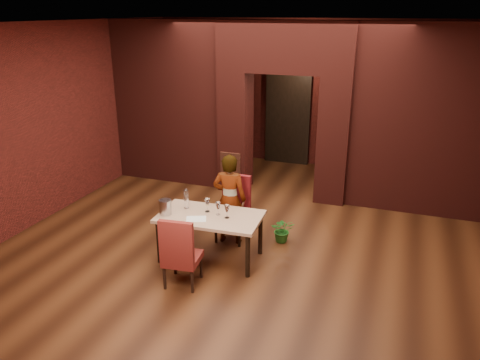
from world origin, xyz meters
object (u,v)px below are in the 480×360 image
at_px(person_seated, 230,199).
at_px(wine_glass_b, 218,208).
at_px(chair_near, 182,250).
at_px(chair_far, 232,209).
at_px(dining_table, 210,237).
at_px(wine_glass_a, 207,205).
at_px(potted_plant, 283,230).
at_px(water_bottle, 186,199).
at_px(wine_glass_c, 227,211).
at_px(wine_bucket, 165,207).

relative_size(person_seated, wine_glass_b, 7.52).
height_order(chair_near, person_seated, person_seated).
bearing_deg(chair_far, wine_glass_b, -87.49).
xyz_separation_m(dining_table, chair_near, (-0.08, -0.73, 0.15)).
xyz_separation_m(wine_glass_a, potted_plant, (0.92, 0.74, -0.57)).
xyz_separation_m(wine_glass_b, potted_plant, (0.74, 0.78, -0.57)).
distance_m(dining_table, person_seated, 0.69).
relative_size(chair_near, water_bottle, 3.28).
relative_size(wine_glass_c, potted_plant, 0.49).
bearing_deg(wine_glass_c, wine_bucket, -168.50).
relative_size(dining_table, potted_plant, 3.64).
bearing_deg(potted_plant, wine_glass_c, -124.77).
distance_m(person_seated, wine_glass_a, 0.51).
relative_size(chair_far, wine_bucket, 4.73).
relative_size(wine_glass_c, water_bottle, 0.65).
bearing_deg(wine_glass_b, potted_plant, 46.43).
xyz_separation_m(wine_glass_a, wine_glass_c, (0.34, -0.10, -0.00)).
height_order(chair_near, water_bottle, same).
bearing_deg(wine_glass_a, person_seated, 72.28).
bearing_deg(person_seated, wine_glass_c, 102.13).
relative_size(dining_table, chair_near, 1.48).
xyz_separation_m(chair_far, wine_bucket, (-0.68, -0.83, 0.28)).
relative_size(chair_near, wine_glass_b, 5.21).
relative_size(dining_table, wine_glass_c, 7.50).
xyz_separation_m(wine_glass_c, wine_bucket, (-0.86, -0.17, 0.01)).
bearing_deg(wine_glass_b, dining_table, -149.23).
relative_size(wine_glass_b, water_bottle, 0.63).
height_order(dining_table, chair_near, chair_near).
distance_m(chair_far, person_seated, 0.21).
height_order(wine_glass_b, wine_glass_c, wine_glass_c).
distance_m(water_bottle, potted_plant, 1.58).
height_order(chair_near, wine_glass_c, chair_near).
height_order(dining_table, wine_glass_a, wine_glass_a).
distance_m(chair_near, wine_glass_c, 0.85).
distance_m(wine_glass_c, potted_plant, 1.17).
bearing_deg(chair_far, wine_glass_c, -74.19).
bearing_deg(chair_near, wine_bucket, -53.22).
xyz_separation_m(chair_near, person_seated, (0.15, 1.31, 0.21)).
height_order(person_seated, potted_plant, person_seated).
distance_m(wine_glass_c, wine_bucket, 0.87).
bearing_deg(water_bottle, wine_glass_b, -6.30).
xyz_separation_m(wine_glass_a, wine_glass_b, (0.18, -0.04, -0.01)).
xyz_separation_m(dining_table, chair_far, (0.08, 0.65, 0.17)).
bearing_deg(potted_plant, chair_near, -120.31).
height_order(person_seated, wine_glass_c, person_seated).
relative_size(chair_near, wine_glass_a, 4.94).
xyz_separation_m(chair_far, wine_glass_b, (0.02, -0.59, 0.26)).
bearing_deg(chair_near, wine_glass_b, -109.12).
relative_size(chair_far, wine_glass_a, 5.13).
xyz_separation_m(chair_near, potted_plant, (0.92, 1.57, -0.29)).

